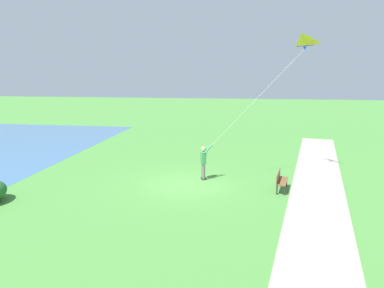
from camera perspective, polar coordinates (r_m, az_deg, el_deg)
ground_plane at (r=17.83m, az=-0.94°, el=-6.46°), size 120.00×120.00×0.00m
walkway_path at (r=16.02m, az=19.43°, el=-9.20°), size 8.25×31.90×0.02m
person_kite_flyer at (r=18.40m, az=1.90°, el=-2.52°), size 0.63×0.49×1.83m
flying_kite at (r=19.74m, az=17.11°, el=15.27°), size 5.05×2.29×5.65m
park_bench_near_walkway at (r=17.34m, az=13.99°, el=-5.56°), size 0.71×1.56×0.88m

